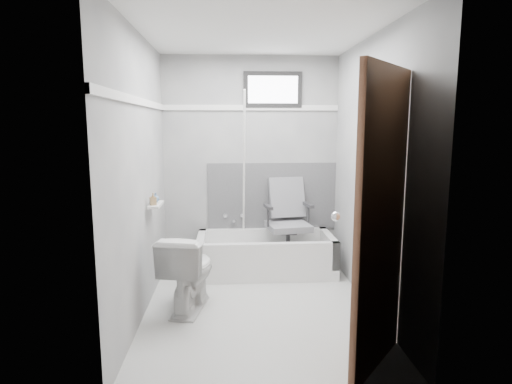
{
  "coord_description": "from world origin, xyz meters",
  "views": [
    {
      "loc": [
        -0.26,
        -3.63,
        1.63
      ],
      "look_at": [
        0.0,
        0.35,
        1.0
      ],
      "focal_mm": 30.0,
      "sensor_mm": 36.0,
      "label": 1
    }
  ],
  "objects": [
    {
      "name": "soap_bottle_a",
      "position": [
        -0.94,
        0.21,
        0.97
      ],
      "size": [
        0.07,
        0.07,
        0.12
      ],
      "primitive_type": "imported",
      "rotation": [
        0.0,
        0.0,
        0.42
      ],
      "color": "olive",
      "rests_on": "shelf"
    },
    {
      "name": "wall_front",
      "position": [
        0.0,
        -1.3,
        1.2
      ],
      "size": [
        2.0,
        0.02,
        2.4
      ],
      "primitive_type": "cube",
      "color": "gray",
      "rests_on": "floor"
    },
    {
      "name": "toilet",
      "position": [
        -0.62,
        0.02,
        0.34
      ],
      "size": [
        0.53,
        0.77,
        0.69
      ],
      "primitive_type": "imported",
      "rotation": [
        0.0,
        0.0,
        2.94
      ],
      "color": "silver",
      "rests_on": "floor"
    },
    {
      "name": "soap_bottle_b",
      "position": [
        -0.94,
        0.35,
        0.96
      ],
      "size": [
        0.09,
        0.09,
        0.09
      ],
      "primitive_type": "imported",
      "rotation": [
        0.0,
        0.0,
        0.83
      ],
      "color": "slate",
      "rests_on": "shelf"
    },
    {
      "name": "wall_left",
      "position": [
        -1.0,
        0.0,
        1.2
      ],
      "size": [
        0.02,
        2.6,
        2.4
      ],
      "primitive_type": "cube",
      "color": "gray",
      "rests_on": "floor"
    },
    {
      "name": "pole",
      "position": [
        -0.09,
        1.06,
        1.05
      ],
      "size": [
        0.02,
        0.6,
        1.87
      ],
      "primitive_type": "cylinder",
      "rotation": [
        0.3,
        0.0,
        0.0
      ],
      "color": "white",
      "rests_on": "bathtub"
    },
    {
      "name": "bathtub",
      "position": [
        0.14,
        0.93,
        0.21
      ],
      "size": [
        1.5,
        0.7,
        0.42
      ],
      "primitive_type": null,
      "color": "white",
      "rests_on": "floor"
    },
    {
      "name": "trim_back",
      "position": [
        0.0,
        1.29,
        1.82
      ],
      "size": [
        2.0,
        0.02,
        0.06
      ],
      "primitive_type": "cube",
      "color": "white",
      "rests_on": "wall_back"
    },
    {
      "name": "door",
      "position": [
        0.98,
        -1.28,
        1.0
      ],
      "size": [
        0.78,
        0.78,
        2.0
      ],
      "primitive_type": null,
      "color": "#552E1F",
      "rests_on": "floor"
    },
    {
      "name": "wall_right",
      "position": [
        1.0,
        0.0,
        1.2
      ],
      "size": [
        0.02,
        2.6,
        2.4
      ],
      "primitive_type": "cube",
      "color": "gray",
      "rests_on": "floor"
    },
    {
      "name": "faucet",
      "position": [
        -0.2,
        1.27,
        0.55
      ],
      "size": [
        0.26,
        0.1,
        0.16
      ],
      "primitive_type": null,
      "color": "silver",
      "rests_on": "wall_back"
    },
    {
      "name": "ceiling",
      "position": [
        0.0,
        0.0,
        2.4
      ],
      "size": [
        2.6,
        2.6,
        0.0
      ],
      "primitive_type": "plane",
      "rotation": [
        3.14,
        0.0,
        0.0
      ],
      "color": "silver",
      "rests_on": "floor"
    },
    {
      "name": "trim_left",
      "position": [
        -0.99,
        0.0,
        1.82
      ],
      "size": [
        0.02,
        2.6,
        0.06
      ],
      "primitive_type": "cube",
      "color": "white",
      "rests_on": "wall_left"
    },
    {
      "name": "wall_back",
      "position": [
        0.0,
        1.3,
        1.2
      ],
      "size": [
        2.0,
        0.02,
        2.4
      ],
      "primitive_type": "cube",
      "color": "gray",
      "rests_on": "floor"
    },
    {
      "name": "office_chair",
      "position": [
        0.4,
        0.98,
        0.58
      ],
      "size": [
        0.61,
        0.61,
        0.92
      ],
      "primitive_type": null,
      "rotation": [
        0.0,
        0.0,
        0.16
      ],
      "color": "slate",
      "rests_on": "bathtub"
    },
    {
      "name": "window",
      "position": [
        0.25,
        1.29,
        2.02
      ],
      "size": [
        0.66,
        0.04,
        0.4
      ],
      "primitive_type": null,
      "color": "black",
      "rests_on": "wall_back"
    },
    {
      "name": "floor",
      "position": [
        0.0,
        0.0,
        0.0
      ],
      "size": [
        2.6,
        2.6,
        0.0
      ],
      "primitive_type": "plane",
      "color": "silver",
      "rests_on": "ground"
    },
    {
      "name": "backerboard",
      "position": [
        0.25,
        1.29,
        0.8
      ],
      "size": [
        1.5,
        0.02,
        0.78
      ],
      "primitive_type": "cube",
      "color": "#4C4C4F",
      "rests_on": "wall_back"
    },
    {
      "name": "shelf",
      "position": [
        -0.93,
        0.29,
        0.9
      ],
      "size": [
        0.1,
        0.32,
        0.02
      ],
      "primitive_type": "cube",
      "color": "silver",
      "rests_on": "wall_left"
    }
  ]
}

